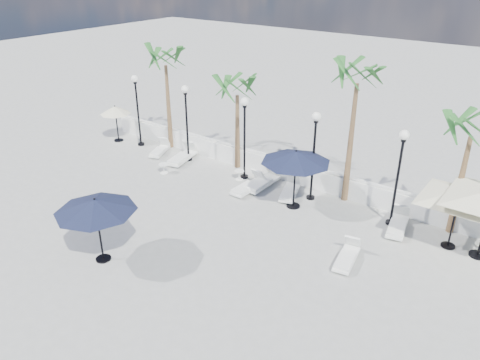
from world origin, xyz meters
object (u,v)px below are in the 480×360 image
Objects in this scene: lounger_2 at (248,186)px; parasol_cream_small at (115,111)px; lounger_3 at (262,181)px; lounger_5 at (398,224)px; lounger_0 at (182,156)px; lounger_6 at (347,257)px; parasol_cream_sq_a at (460,191)px; lounger_1 at (160,150)px; parasol_navy_mid at (296,157)px; lounger_4 at (290,190)px; parasol_navy_left at (95,206)px.

parasol_cream_small is (-9.44, 0.69, 1.51)m from lounger_2.
lounger_5 is (6.17, -0.00, -0.02)m from lounger_3.
lounger_3 is (4.86, 0.00, 0.00)m from lounger_0.
lounger_5 reaches higher than lounger_6.
lounger_2 is (4.60, -0.71, -0.02)m from lounger_0.
parasol_cream_sq_a is (2.51, 3.03, 2.00)m from lounger_6.
lounger_1 is 0.92× the size of lounger_2.
lounger_1 is (-1.61, -0.00, -0.04)m from lounger_0.
parasol_navy_mid is at bearing -20.48° from lounger_3.
parasol_navy_mid is at bearing -172.86° from parasol_cream_sq_a.
parasol_navy_mid is (-4.11, -0.77, 1.98)m from lounger_5.
lounger_5 is 0.96× the size of parasol_cream_small.
lounger_5 is 1.11× the size of lounger_6.
parasol_cream_sq_a is at bearing -20.15° from lounger_4.
lounger_0 reaches higher than lounger_5.
lounger_0 is at bearing 179.97° from lounger_3.
lounger_5 is 0.40× the size of parasol_cream_sq_a.
lounger_3 is at bearing -23.05° from lounger_1.
lounger_1 is 0.66× the size of parasol_navy_left.
parasol_navy_left is at bearing -99.08° from lounger_3.
lounger_2 is at bearing -110.09° from lounger_3.
parasol_navy_mid is at bearing 64.95° from parasol_navy_left.
parasol_cream_small is at bearing 176.37° from parasol_navy_mid.
lounger_1 is 8.80m from parasol_navy_mid.
lounger_4 is at bearing 71.16° from parasol_navy_left.
parasol_cream_sq_a reaches higher than lounger_6.
lounger_3 is 1.43m from lounger_4.
parasol_navy_mid reaches higher than parasol_navy_left.
parasol_navy_mid is (3.32, 7.10, 0.12)m from parasol_navy_left.
parasol_navy_mid reaches higher than lounger_4.
lounger_5 is 10.98m from parasol_navy_left.
parasol_navy_mid is 0.58× the size of parasol_cream_sq_a.
lounger_1 is 6.47m from lounger_3.
parasol_cream_small is (-17.73, 0.00, -0.47)m from parasol_cream_sq_a.
parasol_navy_mid reaches higher than lounger_6.
parasol_navy_left is 1.32× the size of parasol_cream_small.
lounger_4 is (1.69, 0.71, -0.00)m from lounger_2.
parasol_cream_sq_a is at bearing -0.20° from lounger_3.
lounger_4 is 4.74m from lounger_5.
lounger_2 is 0.98× the size of lounger_4.
parasol_cream_small reaches higher than lounger_4.
lounger_3 is 1.02× the size of parasol_cream_small.
parasol_navy_mid is 11.80m from parasol_cream_small.
lounger_6 is at bearing -129.65° from parasol_cream_sq_a.
lounger_5 is at bearing 0.07° from parasol_cream_small.
parasol_cream_small is (-8.45, 7.85, -0.35)m from parasol_navy_left.
lounger_2 is at bearing -175.25° from parasol_cream_sq_a.
parasol_cream_sq_a is (14.50, -0.02, 2.00)m from lounger_1.
lounger_0 is 6.29m from lounger_4.
lounger_0 reaches higher than lounger_1.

